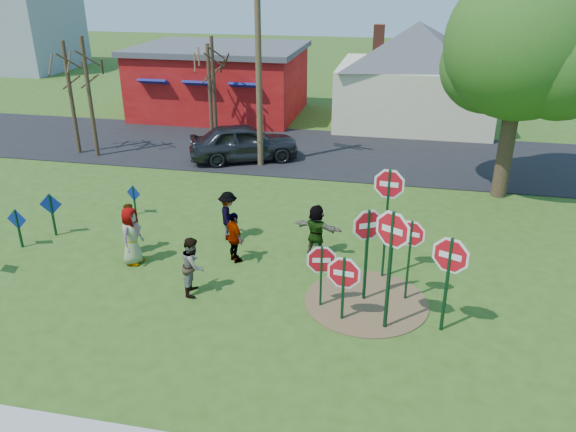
% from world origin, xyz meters
% --- Properties ---
extents(ground, '(120.00, 120.00, 0.00)m').
position_xyz_m(ground, '(0.00, 0.00, 0.00)').
color(ground, '#304E16').
rests_on(ground, ground).
extents(road, '(120.00, 7.50, 0.04)m').
position_xyz_m(road, '(0.00, 11.50, 0.02)').
color(road, black).
rests_on(road, ground).
extents(dirt_patch, '(3.20, 3.20, 0.03)m').
position_xyz_m(dirt_patch, '(4.50, -1.00, 0.01)').
color(dirt_patch, brown).
rests_on(dirt_patch, ground).
extents(red_building, '(9.40, 7.69, 3.90)m').
position_xyz_m(red_building, '(-5.50, 17.99, 1.97)').
color(red_building, maroon).
rests_on(red_building, ground).
extents(cream_house, '(9.40, 9.40, 6.50)m').
position_xyz_m(cream_house, '(5.50, 18.00, 2.92)').
color(cream_house, beige).
rests_on(cream_house, ground).
extents(distant_building, '(10.00, 8.00, 8.00)m').
position_xyz_m(distant_building, '(-28.00, 30.00, 4.00)').
color(distant_building, '#8C939E').
rests_on(distant_building, ground).
extents(stop_sign_a, '(1.01, 0.21, 1.84)m').
position_xyz_m(stop_sign_a, '(3.36, -1.41, 1.21)').
color(stop_sign_a, '#0E361B').
rests_on(stop_sign_a, ground).
extents(stop_sign_b, '(1.10, 0.16, 3.32)m').
position_xyz_m(stop_sign_b, '(4.84, 0.41, 2.43)').
color(stop_sign_b, '#0E361B').
rests_on(stop_sign_b, ground).
extents(stop_sign_c, '(1.05, 0.60, 3.20)m').
position_xyz_m(stop_sign_c, '(5.03, -2.04, 2.25)').
color(stop_sign_c, '#0E361B').
rests_on(stop_sign_c, ground).
extents(stop_sign_d, '(0.92, 0.25, 2.37)m').
position_xyz_m(stop_sign_d, '(5.49, -0.65, 1.70)').
color(stop_sign_d, '#0E361B').
rests_on(stop_sign_d, ground).
extents(stop_sign_e, '(1.11, 0.16, 1.86)m').
position_xyz_m(stop_sign_e, '(3.97, -1.90, 1.20)').
color(stop_sign_e, '#0E361B').
rests_on(stop_sign_e, ground).
extents(stop_sign_f, '(1.09, 0.49, 2.59)m').
position_xyz_m(stop_sign_f, '(6.35, -1.85, 1.83)').
color(stop_sign_f, '#0E361B').
rests_on(stop_sign_f, ground).
extents(stop_sign_g, '(0.98, 0.54, 2.69)m').
position_xyz_m(stop_sign_g, '(4.42, -0.88, 1.87)').
color(stop_sign_g, '#0E361B').
rests_on(stop_sign_g, ground).
extents(blue_diamond_b, '(0.67, 0.06, 1.28)m').
position_xyz_m(blue_diamond_b, '(-6.19, -0.02, 0.79)').
color(blue_diamond_b, '#0E361B').
rests_on(blue_diamond_b, ground).
extents(blue_diamond_c, '(0.70, 0.16, 1.44)m').
position_xyz_m(blue_diamond_c, '(-5.65, 0.96, 0.89)').
color(blue_diamond_c, '#0E361B').
rests_on(blue_diamond_c, ground).
extents(blue_diamond_d, '(0.56, 0.14, 1.08)m').
position_xyz_m(blue_diamond_d, '(-3.87, 3.05, 0.67)').
color(blue_diamond_d, '#0E361B').
rests_on(blue_diamond_d, ground).
extents(person_a, '(0.62, 0.89, 1.74)m').
position_xyz_m(person_a, '(-2.33, -0.24, 0.87)').
color(person_a, '#37487B').
rests_on(person_a, ground).
extents(person_b, '(0.45, 0.62, 1.58)m').
position_xyz_m(person_b, '(-2.63, 0.42, 0.79)').
color(person_b, '#276953').
rests_on(person_b, ground).
extents(person_c, '(0.72, 0.87, 1.60)m').
position_xyz_m(person_c, '(-0.02, -1.42, 0.80)').
color(person_c, brown).
rests_on(person_c, ground).
extents(person_d, '(0.88, 1.16, 1.58)m').
position_xyz_m(person_d, '(-0.08, 1.87, 0.79)').
color(person_d, '#323237').
rests_on(person_d, ground).
extents(person_e, '(0.90, 0.92, 1.55)m').
position_xyz_m(person_e, '(0.55, 0.44, 0.77)').
color(person_e, '#493056').
rests_on(person_e, ground).
extents(person_f, '(1.55, 0.80, 1.60)m').
position_xyz_m(person_f, '(2.80, 1.37, 0.80)').
color(person_f, '#1D552D').
rests_on(person_f, ground).
extents(suv, '(5.16, 3.70, 1.63)m').
position_xyz_m(suv, '(-1.77, 9.62, 0.86)').
color(suv, '#2E2E33').
rests_on(suv, road).
extents(utility_pole, '(1.96, 0.69, 8.24)m').
position_xyz_m(utility_pole, '(-0.88, 9.10, 4.34)').
color(utility_pole, '#4C3823').
rests_on(utility_pole, ground).
extents(leafy_tree, '(5.79, 5.28, 8.23)m').
position_xyz_m(leafy_tree, '(8.98, 7.52, 5.30)').
color(leafy_tree, '#382819').
rests_on(leafy_tree, ground).
extents(bare_tree_west, '(1.80, 1.80, 5.31)m').
position_xyz_m(bare_tree_west, '(-8.55, 8.89, 3.44)').
color(bare_tree_west, '#382819').
rests_on(bare_tree_west, ground).
extents(bare_tree_east, '(1.80, 1.80, 4.64)m').
position_xyz_m(bare_tree_east, '(-4.37, 12.83, 3.00)').
color(bare_tree_east, '#382819').
rests_on(bare_tree_east, ground).
extents(bare_tree_mid, '(1.80, 1.80, 5.08)m').
position_xyz_m(bare_tree_mid, '(-9.60, 9.11, 3.29)').
color(bare_tree_mid, '#382819').
rests_on(bare_tree_mid, ground).
extents(bare_tree_extra, '(1.80, 1.80, 4.96)m').
position_xyz_m(bare_tree_extra, '(-4.27, 13.18, 3.21)').
color(bare_tree_extra, '#382819').
rests_on(bare_tree_extra, ground).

